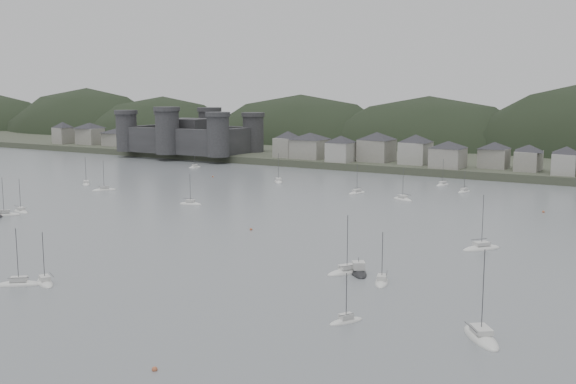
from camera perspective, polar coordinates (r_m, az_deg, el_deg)
The scene contains 8 objects.
ground at distance 124.40m, azimuth -18.40°, elevation -7.18°, with size 900.00×900.00×0.00m, color slate.
far_shore_land at distance 384.27m, azimuth 17.33°, elevation 3.54°, with size 900.00×250.00×3.00m, color #383D2D.
forested_ridge at distance 359.71m, azimuth 16.99°, elevation 1.18°, with size 851.55×103.94×102.57m.
castle at distance 333.65m, azimuth -8.32°, elevation 4.76°, with size 66.00×43.00×20.00m.
waterfront_town at distance 264.49m, azimuth 22.13°, elevation 2.72°, with size 451.48×28.46×12.92m.
moored_fleet at distance 173.84m, azimuth -6.62°, elevation -2.29°, with size 259.47×178.06×13.15m.
motor_launch_near at distance 123.69m, azimuth 5.96°, elevation -6.72°, with size 6.54×7.73×3.81m.
mooring_buoys at distance 164.27m, azimuth -1.47°, elevation -2.89°, with size 160.79×146.81×0.70m.
Camera 1 is at (92.22, -76.72, 32.92)m, focal length 42.24 mm.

